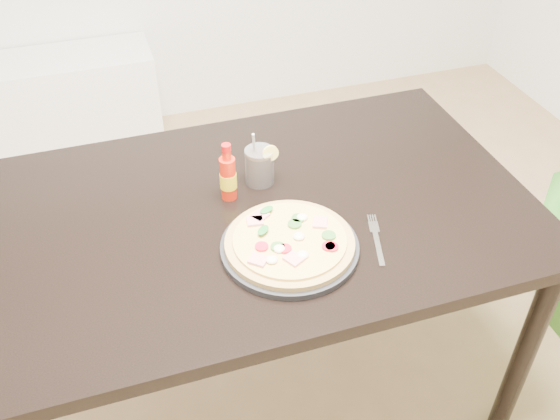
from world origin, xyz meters
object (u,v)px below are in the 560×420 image
object	(u,v)px
dining_table	(266,230)
pizza	(290,241)
plate	(290,247)
media_console	(9,114)
fork	(376,238)
cola_cup	(260,167)
hot_sauce_bottle	(228,177)

from	to	relation	value
dining_table	pizza	size ratio (longest dim) A/B	4.46
plate	media_console	size ratio (longest dim) A/B	0.24
fork	cola_cup	bearing A→B (deg)	139.44
media_console	pizza	bearing A→B (deg)	-66.50
hot_sauce_bottle	fork	bearing A→B (deg)	-42.24
dining_table	fork	distance (m)	0.32
fork	dining_table	bearing A→B (deg)	153.40
fork	hot_sauce_bottle	bearing A→B (deg)	154.35
dining_table	hot_sauce_bottle	xyz separation A→B (m)	(-0.08, 0.07, 0.15)
hot_sauce_bottle	cola_cup	xyz separation A→B (m)	(0.10, 0.04, -0.02)
plate	cola_cup	distance (m)	0.29
plate	hot_sauce_bottle	bearing A→B (deg)	109.43
dining_table	media_console	distance (m)	1.87
cola_cup	hot_sauce_bottle	bearing A→B (deg)	-156.91
dining_table	plate	xyz separation A→B (m)	(0.01, -0.18, 0.09)
dining_table	hot_sauce_bottle	size ratio (longest dim) A/B	8.38
hot_sauce_bottle	dining_table	bearing A→B (deg)	-39.52
media_console	fork	bearing A→B (deg)	-61.41
dining_table	fork	world-z (taller)	fork
dining_table	pizza	bearing A→B (deg)	-88.41
media_console	cola_cup	bearing A→B (deg)	-62.34
dining_table	cola_cup	xyz separation A→B (m)	(0.02, 0.11, 0.13)
plate	cola_cup	xyz separation A→B (m)	(0.01, 0.29, 0.04)
hot_sauce_bottle	cola_cup	bearing A→B (deg)	23.09
plate	pizza	world-z (taller)	pizza
dining_table	plate	world-z (taller)	plate
cola_cup	pizza	bearing A→B (deg)	-92.31
plate	fork	bearing A→B (deg)	-7.61
hot_sauce_bottle	cola_cup	distance (m)	0.11
media_console	plate	bearing A→B (deg)	-66.50
dining_table	pizza	xyz separation A→B (m)	(0.00, -0.18, 0.11)
cola_cup	media_console	xyz separation A→B (m)	(-0.80, 1.53, -0.55)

